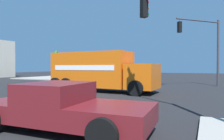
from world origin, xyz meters
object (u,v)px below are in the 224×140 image
traffic_light_secondary (190,12)px  delivery_truck (99,71)px  pickup_maroon (62,105)px  traffic_light_primary (206,42)px  sedan_navy (105,76)px  palm_tree_far (56,59)px

traffic_light_secondary → delivery_truck: bearing=50.5°
delivery_truck → pickup_maroon: bearing=-158.1°
delivery_truck → pickup_maroon: (-8.98, -3.61, -0.81)m
traffic_light_primary → sedan_navy: traffic_light_primary is taller
delivery_truck → palm_tree_far: (13.26, 15.20, 1.59)m
pickup_maroon → sedan_navy: (18.74, 8.06, -0.10)m
palm_tree_far → traffic_light_primary: bearing=-105.0°
traffic_light_primary → sedan_navy: size_ratio=1.46×
palm_tree_far → delivery_truck: bearing=-131.1°
sedan_navy → palm_tree_far: 11.58m
traffic_light_primary → pickup_maroon: (-16.20, 3.75, -3.46)m
delivery_truck → traffic_light_primary: size_ratio=1.32×
delivery_truck → traffic_light_primary: bearing=-45.5°
delivery_truck → traffic_light_secondary: 9.24m
traffic_light_secondary → pickup_maroon: size_ratio=1.06×
pickup_maroon → palm_tree_far: size_ratio=1.19×
delivery_truck → palm_tree_far: palm_tree_far is taller
delivery_truck → sedan_navy: delivery_truck is taller
delivery_truck → traffic_light_primary: traffic_light_primary is taller
traffic_light_primary → palm_tree_far: size_ratio=1.42×
traffic_light_primary → pickup_maroon: bearing=167.0°
sedan_navy → palm_tree_far: size_ratio=0.97×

